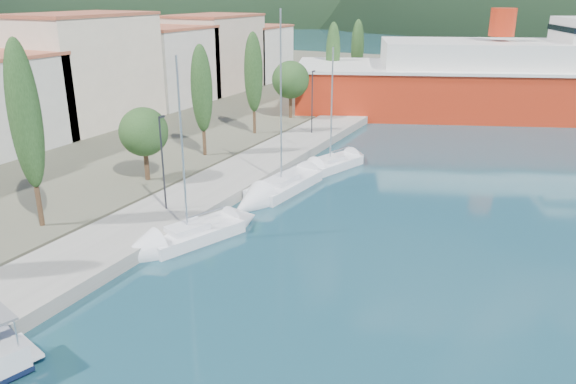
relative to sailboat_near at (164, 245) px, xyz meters
The scene contains 10 objects.
ground 109.51m from the sailboat_near, 86.69° to the left, with size 1400.00×1400.00×0.00m, color #1B4350.
quay 15.56m from the sailboat_near, 99.92° to the left, with size 5.00×88.00×0.80m, color gray.
land_strip 47.92m from the sailboat_near, 148.09° to the left, with size 70.00×148.00×0.70m, color #565644.
town_buildings 37.09m from the sailboat_near, 134.39° to the left, with size 9.20×69.20×11.30m.
tree_row 23.50m from the sailboat_near, 110.10° to the left, with size 4.10×64.73×11.11m.
lamp_posts 5.83m from the sailboat_near, 127.07° to the left, with size 0.15×46.84×6.06m.
sailboat_near is the anchor object (origin of this frame).
sailboat_mid 10.02m from the sailboat_near, 82.39° to the left, with size 3.49×9.94×14.02m.
sailboat_far 17.47m from the sailboat_near, 82.97° to the left, with size 4.49×7.77×10.89m.
ferry 55.23m from the sailboat_near, 68.50° to the left, with size 65.55×35.98×12.89m.
Camera 1 is at (13.20, -12.44, 14.18)m, focal length 35.00 mm.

